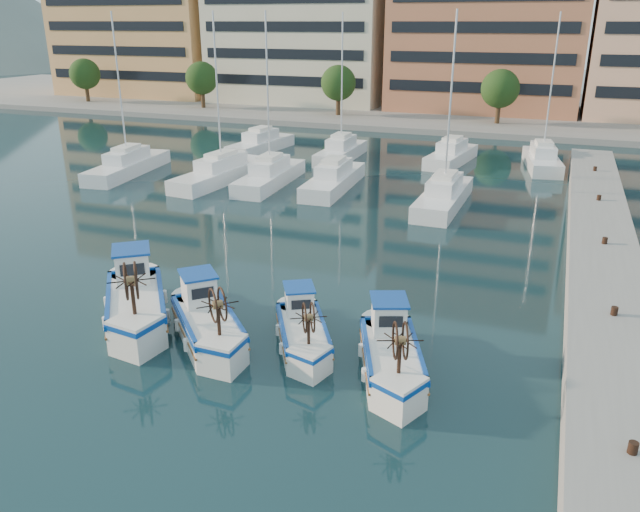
{
  "coord_description": "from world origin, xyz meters",
  "views": [
    {
      "loc": [
        10.42,
        -16.11,
        10.87
      ],
      "look_at": [
        1.56,
        7.02,
        1.5
      ],
      "focal_mm": 35.0,
      "sensor_mm": 36.0,
      "label": 1
    }
  ],
  "objects_px": {
    "fishing_boat_a": "(135,299)",
    "fishing_boat_c": "(302,329)",
    "fishing_boat_b": "(207,321)",
    "fishing_boat_d": "(391,352)"
  },
  "relations": [
    {
      "from": "fishing_boat_a",
      "to": "fishing_boat_b",
      "type": "height_order",
      "value": "fishing_boat_a"
    },
    {
      "from": "fishing_boat_c",
      "to": "fishing_boat_d",
      "type": "bearing_deg",
      "value": -39.48
    },
    {
      "from": "fishing_boat_a",
      "to": "fishing_boat_c",
      "type": "bearing_deg",
      "value": -33.77
    },
    {
      "from": "fishing_boat_b",
      "to": "fishing_boat_d",
      "type": "xyz_separation_m",
      "value": [
        6.76,
        0.22,
        -0.02
      ]
    },
    {
      "from": "fishing_boat_d",
      "to": "fishing_boat_b",
      "type": "bearing_deg",
      "value": 160.81
    },
    {
      "from": "fishing_boat_b",
      "to": "fishing_boat_c",
      "type": "relative_size",
      "value": 1.09
    },
    {
      "from": "fishing_boat_a",
      "to": "fishing_boat_c",
      "type": "distance_m",
      "value": 6.77
    },
    {
      "from": "fishing_boat_a",
      "to": "fishing_boat_d",
      "type": "distance_m",
      "value": 10.13
    },
    {
      "from": "fishing_boat_c",
      "to": "fishing_boat_d",
      "type": "height_order",
      "value": "fishing_boat_d"
    },
    {
      "from": "fishing_boat_b",
      "to": "fishing_boat_c",
      "type": "xyz_separation_m",
      "value": [
        3.38,
        0.81,
        -0.11
      ]
    }
  ]
}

